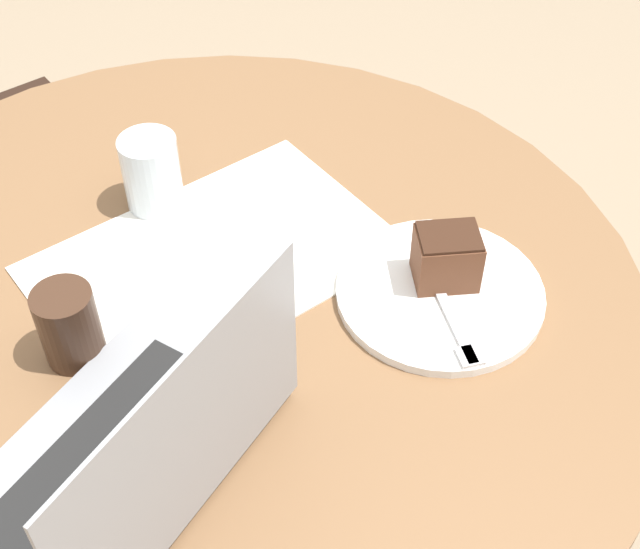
# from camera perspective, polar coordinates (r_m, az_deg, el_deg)

# --- Properties ---
(dining_table) EXTENTS (1.06, 1.06, 0.76)m
(dining_table) POSITION_cam_1_polar(r_m,az_deg,el_deg) (1.15, -7.05, -6.12)
(dining_table) COLOR brown
(dining_table) RESTS_ON ground_plane
(paper_document) EXTENTS (0.45, 0.33, 0.00)m
(paper_document) POSITION_cam_1_polar(r_m,az_deg,el_deg) (1.10, -6.84, 1.02)
(paper_document) COLOR white
(paper_document) RESTS_ON dining_table
(plate) EXTENTS (0.24, 0.24, 0.01)m
(plate) POSITION_cam_1_polar(r_m,az_deg,el_deg) (1.05, 7.68, -1.17)
(plate) COLOR white
(plate) RESTS_ON dining_table
(cake_slice) EXTENTS (0.09, 0.09, 0.07)m
(cake_slice) POSITION_cam_1_polar(r_m,az_deg,el_deg) (1.04, 8.11, 1.11)
(cake_slice) COLOR brown
(cake_slice) RESTS_ON plate
(fork) EXTENTS (0.11, 0.16, 0.00)m
(fork) POSITION_cam_1_polar(r_m,az_deg,el_deg) (1.01, 8.51, -2.92)
(fork) COLOR silver
(fork) RESTS_ON plate
(coffee_glass) EXTENTS (0.07, 0.07, 0.09)m
(coffee_glass) POSITION_cam_1_polar(r_m,az_deg,el_deg) (0.99, -15.77, -3.17)
(coffee_glass) COLOR #3D2619
(coffee_glass) RESTS_ON dining_table
(water_glass) EXTENTS (0.07, 0.07, 0.10)m
(water_glass) POSITION_cam_1_polar(r_m,az_deg,el_deg) (1.15, -10.72, 6.38)
(water_glass) COLOR silver
(water_glass) RESTS_ON dining_table
(laptop) EXTENTS (0.36, 0.28, 0.23)m
(laptop) POSITION_cam_1_polar(r_m,az_deg,el_deg) (0.88, -11.71, -11.10)
(laptop) COLOR gray
(laptop) RESTS_ON dining_table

